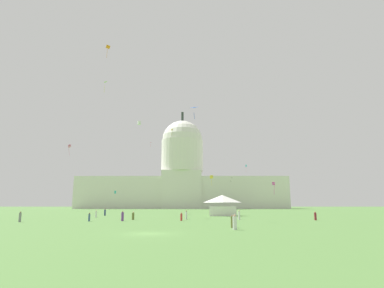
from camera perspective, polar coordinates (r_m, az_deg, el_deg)
ground_plane at (r=33.26m, az=-7.96°, el=-15.75°), size 800.00×800.00×0.00m
capitol_building at (r=226.09m, az=-1.81°, el=-6.12°), size 145.31×29.94×70.08m
event_tent at (r=84.10m, az=5.51°, el=-10.96°), size 7.40×6.80×5.31m
person_navy_back_left at (r=88.00m, az=-15.45°, el=-11.83°), size 0.44×0.44×1.78m
person_denim_lawn_far_right at (r=59.07m, az=-18.07°, el=-12.48°), size 0.35×0.35×1.48m
person_red_deep_crowd at (r=58.48m, az=-1.94°, el=-13.01°), size 0.45×0.45×1.50m
person_grey_back_center at (r=61.39m, az=-28.64°, el=-11.52°), size 0.48×0.48×1.75m
person_maroon_mid_center at (r=64.50m, az=21.39°, el=-12.05°), size 0.56×0.56×1.62m
person_white_front_center at (r=38.04m, az=7.73°, el=-13.93°), size 0.66×0.66×1.76m
person_olive_near_tree_west at (r=41.45m, az=7.27°, el=-13.77°), size 0.52×0.52×1.59m
person_olive_back_right at (r=63.18m, az=-10.59°, el=-12.68°), size 0.66×0.66×1.55m
person_purple_near_tent at (r=58.74m, az=-12.44°, el=-12.66°), size 0.63×0.63×1.74m
person_white_mid_right at (r=62.86m, az=8.50°, el=-12.63°), size 0.51×0.51×1.79m
person_white_aisle_center at (r=75.22m, az=-16.95°, el=-12.04°), size 0.50×0.50×1.62m
person_white_front_right at (r=63.61m, az=-1.04°, el=-12.73°), size 0.51×0.51×1.75m
kite_orange_high at (r=97.18m, az=-14.97°, el=16.39°), size 1.24×0.76×3.98m
kite_gold_high at (r=171.67m, az=-3.63°, el=2.57°), size 0.82×0.83×3.71m
kite_blue_mid at (r=63.97m, az=0.26°, el=6.27°), size 1.65×1.06×2.18m
kite_red_high at (r=195.90m, az=-7.57°, el=0.14°), size 1.36×1.45×2.91m
kite_lime_high at (r=121.11m, az=-15.59°, el=10.52°), size 1.72×1.67×3.79m
kite_yellow_low at (r=104.34m, az=3.55°, el=-5.98°), size 1.18×1.17×3.41m
kite_cyan_mid at (r=177.29m, az=9.73°, el=-4.06°), size 0.67×0.53×4.30m
kite_turquoise_low at (r=162.27m, az=-13.71°, el=-8.44°), size 0.78×0.55×1.43m
kite_white_mid at (r=110.64m, az=-9.53°, el=3.78°), size 1.31×1.32×1.13m
kite_pink_mid at (r=117.80m, az=-21.25°, el=-0.36°), size 1.02×0.99×3.89m
kite_black_low at (r=185.75m, az=7.03°, el=-6.23°), size 1.48×1.31×2.07m
kite_magenta_low at (r=105.30m, az=14.51°, el=-6.96°), size 1.08×1.04×4.11m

